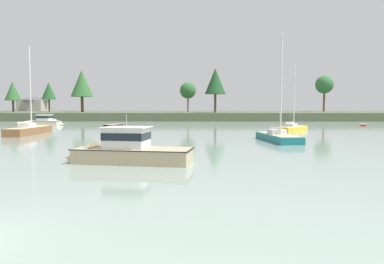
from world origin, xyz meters
name	(u,v)px	position (x,y,z in m)	size (l,w,h in m)	color
far_shore_bank	(175,115)	(0.00, 108.22, 1.07)	(231.55, 57.32, 2.15)	#4C563D
dinghy_black	(114,126)	(-8.49, 55.88, 0.17)	(3.38, 4.08, 0.70)	black
cruiser_sand	(120,154)	(1.65, 14.19, 0.54)	(9.22, 3.99, 4.26)	tan
dinghy_red	(363,125)	(40.23, 60.97, 0.11)	(2.34, 3.10, 0.43)	#B2231E
sailboat_teal	(278,139)	(15.80, 29.06, 0.24)	(3.50, 8.66, 12.06)	#196B70
sailboat_yellow	(292,130)	(21.56, 44.61, 0.22)	(6.27, 7.17, 10.61)	gold
cruiser_cream	(47,123)	(-23.16, 61.18, 0.52)	(7.77, 2.91, 4.12)	beige
sailboat_wood	(29,132)	(-15.86, 38.10, 0.28)	(2.44, 9.46, 12.64)	brown
mooring_buoy_green	(118,130)	(-5.29, 44.97, 0.07)	(0.39, 0.39, 0.44)	#1E8C47
mooring_buoy_orange	(32,129)	(-20.27, 48.61, 0.08)	(0.44, 0.44, 0.49)	orange
shore_tree_left_mid	(82,84)	(-26.40, 93.66, 10.45)	(6.33, 6.33, 12.24)	brown
shore_tree_inland_a	(49,91)	(-40.34, 103.84, 8.76)	(4.50, 4.50, 9.42)	brown
shore_tree_center_right	(324,85)	(48.69, 106.34, 10.83)	(5.81, 5.81, 11.67)	brown
shore_tree_inland_c	(13,91)	(-49.22, 98.48, 8.48)	(4.72, 4.72, 9.28)	brown
shore_tree_inland_b	(215,81)	(12.04, 85.20, 10.48)	(5.59, 5.59, 11.81)	brown
shore_tree_center	(188,91)	(4.55, 94.44, 8.43)	(4.73, 4.73, 8.68)	brown
cottage_hillside	(33,104)	(-53.18, 120.70, 4.87)	(9.65, 8.72, 5.29)	#9E998E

